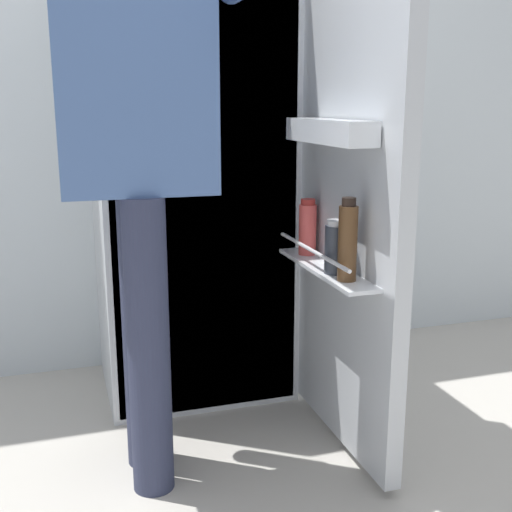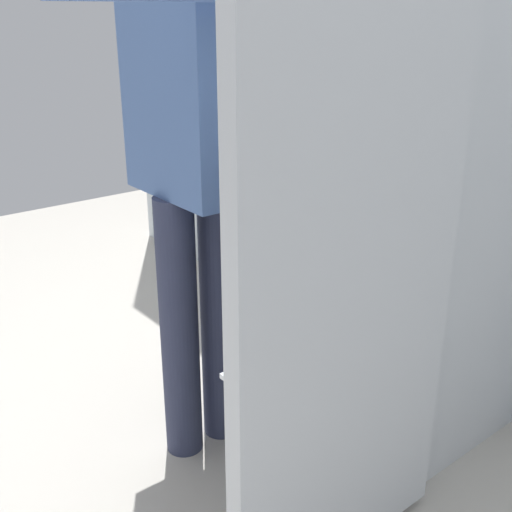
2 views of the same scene
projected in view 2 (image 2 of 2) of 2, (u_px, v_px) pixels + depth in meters
ground_plane at (272, 468)px, 2.00m from camera, size 6.45×6.45×0.00m
kitchen_wall at (478, 47)px, 2.05m from camera, size 4.40×0.10×2.51m
refrigerator at (398, 193)px, 1.95m from camera, size 0.75×1.25×1.66m
person at (195, 132)px, 1.76m from camera, size 0.54×0.75×1.73m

